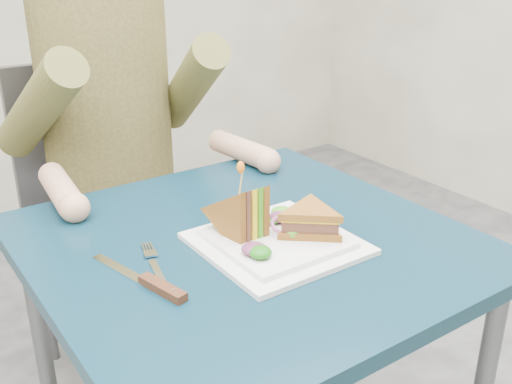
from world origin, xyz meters
TOP-DOWN VIEW (x-y plane):
  - table at (0.00, 0.00)m, footprint 0.75×0.75m
  - chair at (0.00, 0.74)m, footprint 0.42×0.40m
  - diner at (-0.00, 0.63)m, footprint 0.54×0.59m
  - plate at (0.02, -0.06)m, footprint 0.26×0.26m
  - sandwich_flat at (0.08, -0.08)m, footprint 0.18×0.18m
  - sandwich_upright at (-0.02, -0.01)m, footprint 0.09×0.14m
  - fork at (-0.19, -0.01)m, footprint 0.06×0.18m
  - knife at (-0.22, -0.06)m, footprint 0.07×0.22m
  - toothpick at (-0.02, -0.01)m, footprint 0.01×0.01m
  - toothpick_frill at (-0.02, -0.01)m, footprint 0.01×0.01m
  - lettuce_spill at (0.03, -0.05)m, footprint 0.15×0.13m
  - onion_ring at (0.04, -0.05)m, footprint 0.04×0.04m

SIDE VIEW (x-z plane):
  - chair at x=0.00m, z-range 0.08..1.01m
  - table at x=0.00m, z-range 0.29..1.02m
  - fork at x=-0.19m, z-range 0.73..0.74m
  - knife at x=-0.22m, z-range 0.73..0.74m
  - plate at x=0.02m, z-range 0.73..0.75m
  - lettuce_spill at x=0.03m, z-range 0.75..0.77m
  - onion_ring at x=0.04m, z-range 0.75..0.78m
  - sandwich_flat at x=0.08m, z-range 0.75..0.80m
  - sandwich_upright at x=-0.02m, z-range 0.71..0.86m
  - toothpick at x=-0.02m, z-range 0.82..0.88m
  - toothpick_frill at x=-0.02m, z-range 0.87..0.89m
  - diner at x=0.00m, z-range 0.54..1.29m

